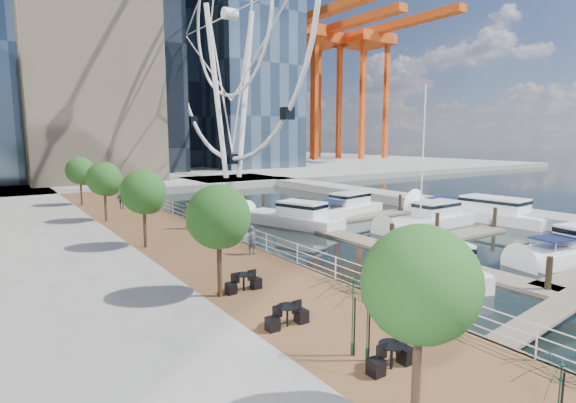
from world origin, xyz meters
The scene contains 18 objects.
ground centered at (0.00, 0.00, 0.00)m, with size 520.00×520.00×0.00m, color black.
boardwalk centered at (-9.00, 15.00, 0.50)m, with size 6.00×60.00×1.00m, color brown.
seawall centered at (-6.00, 15.00, 0.50)m, with size 0.25×60.00×1.00m, color #595954.
land_far centered at (0.00, 102.00, 0.50)m, with size 200.00×114.00×1.00m, color gray.
breakwater centered at (20.00, 20.00, 0.50)m, with size 4.00×60.00×1.00m, color gray.
pier centered at (14.00, 52.00, 0.50)m, with size 14.00×12.00×1.00m, color gray.
railing centered at (-6.10, 15.00, 1.52)m, with size 0.10×60.00×1.05m, color white, non-canonical shape.
floating_docks centered at (7.97, 9.98, 0.49)m, with size 16.00×34.00×2.60m.
ferris_wheel centered at (14.00, 52.00, 25.92)m, with size 5.80×45.60×47.80m.
port_cranes centered at (67.67, 95.67, 20.00)m, with size 40.00×52.00×38.00m.
street_trees centered at (-11.40, 14.00, 4.29)m, with size 2.60×42.60×4.60m.
cafe_tables centered at (-10.40, -2.00, 1.37)m, with size 2.50×13.70×0.74m.
yacht_foreground centered at (10.27, 0.04, 0.00)m, with size 2.45×9.14×2.15m, color white, non-canonical shape.
pedestrian_near centered at (-7.03, 8.98, 1.81)m, with size 0.59×0.39×1.62m, color #434B59.
pedestrian_mid centered at (-7.34, 17.59, 1.92)m, with size 0.89×0.69×1.83m, color gray.
pedestrian_far centered at (-8.85, 29.42, 1.81)m, with size 0.95×0.40×1.62m, color #333740.
moored_yachts centered at (10.66, 11.16, 0.00)m, with size 22.26×34.31×11.50m.
cafe_seating centered at (-10.16, -4.33, 2.16)m, with size 3.52×8.45×2.49m.
Camera 1 is at (-19.03, -12.10, 7.44)m, focal length 28.00 mm.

